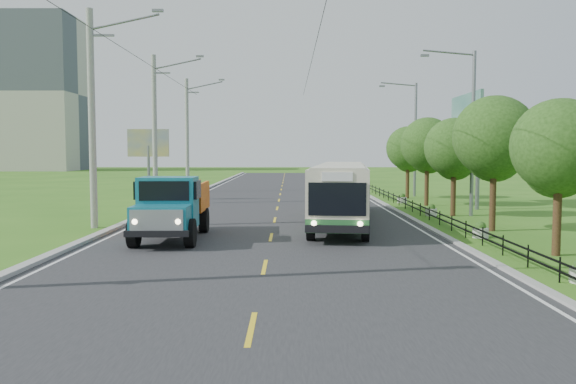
{
  "coord_description": "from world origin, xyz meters",
  "views": [
    {
      "loc": [
        0.75,
        -16.84,
        3.48
      ],
      "look_at": [
        0.7,
        5.72,
        1.9
      ],
      "focal_mm": 35.0,
      "sensor_mm": 36.0,
      "label": 1
    }
  ],
  "objects_px": {
    "tree_back": "(408,151)",
    "streetlight_mid": "(470,127)",
    "pole_mid": "(155,129)",
    "billboard_left": "(148,147)",
    "planter_near": "(480,231)",
    "bus": "(341,188)",
    "tree_fourth": "(454,151)",
    "tree_second": "(559,152)",
    "streetlight_far": "(413,135)",
    "planter_mid": "(431,211)",
    "pole_near": "(93,118)",
    "pole_far": "(188,135)",
    "planter_far": "(402,199)",
    "dump_truck": "(172,203)",
    "tree_fifth": "(428,147)",
    "billboard_right": "(466,124)",
    "tree_third": "(494,141)"
  },
  "relations": [
    {
      "from": "planter_mid",
      "to": "billboard_left",
      "type": "relative_size",
      "value": 0.13
    },
    {
      "from": "pole_near",
      "to": "pole_far",
      "type": "xyz_separation_m",
      "value": [
        0.0,
        24.0,
        0.0
      ]
    },
    {
      "from": "tree_second",
      "to": "streetlight_far",
      "type": "xyz_separation_m",
      "value": [
        0.79,
        25.86,
        1.38
      ]
    },
    {
      "from": "pole_mid",
      "to": "tree_back",
      "type": "relative_size",
      "value": 1.82
    },
    {
      "from": "billboard_left",
      "to": "tree_fourth",
      "type": "bearing_deg",
      "value": -26.99
    },
    {
      "from": "pole_far",
      "to": "planter_near",
      "type": "relative_size",
      "value": 14.93
    },
    {
      "from": "pole_mid",
      "to": "pole_far",
      "type": "bearing_deg",
      "value": 90.0
    },
    {
      "from": "tree_back",
      "to": "streetlight_far",
      "type": "height_order",
      "value": "streetlight_far"
    },
    {
      "from": "tree_third",
      "to": "dump_truck",
      "type": "height_order",
      "value": "tree_third"
    },
    {
      "from": "streetlight_far",
      "to": "billboard_right",
      "type": "distance_m",
      "value": 8.18
    },
    {
      "from": "tree_fifth",
      "to": "streetlight_mid",
      "type": "bearing_deg",
      "value": -82.71
    },
    {
      "from": "planter_mid",
      "to": "pole_near",
      "type": "bearing_deg",
      "value": -163.48
    },
    {
      "from": "pole_near",
      "to": "pole_mid",
      "type": "height_order",
      "value": "same"
    },
    {
      "from": "pole_near",
      "to": "planter_far",
      "type": "relative_size",
      "value": 14.93
    },
    {
      "from": "tree_back",
      "to": "streetlight_mid",
      "type": "height_order",
      "value": "streetlight_mid"
    },
    {
      "from": "pole_mid",
      "to": "planter_mid",
      "type": "bearing_deg",
      "value": -22.54
    },
    {
      "from": "tree_back",
      "to": "streetlight_mid",
      "type": "relative_size",
      "value": 0.61
    },
    {
      "from": "tree_fifth",
      "to": "billboard_left",
      "type": "relative_size",
      "value": 1.12
    },
    {
      "from": "pole_mid",
      "to": "billboard_left",
      "type": "height_order",
      "value": "pole_mid"
    },
    {
      "from": "pole_near",
      "to": "tree_second",
      "type": "xyz_separation_m",
      "value": [
        18.12,
        -6.86,
        -1.57
      ]
    },
    {
      "from": "streetlight_mid",
      "to": "dump_truck",
      "type": "xyz_separation_m",
      "value": [
        -14.6,
        -8.38,
        -3.46
      ]
    },
    {
      "from": "dump_truck",
      "to": "tree_third",
      "type": "bearing_deg",
      "value": 9.07
    },
    {
      "from": "tree_second",
      "to": "dump_truck",
      "type": "distance_m",
      "value": 14.4
    },
    {
      "from": "pole_mid",
      "to": "billboard_left",
      "type": "bearing_deg",
      "value": 112.42
    },
    {
      "from": "streetlight_far",
      "to": "planter_near",
      "type": "xyz_separation_m",
      "value": [
        -2.04,
        -22.0,
        -4.62
      ]
    },
    {
      "from": "streetlight_far",
      "to": "planter_far",
      "type": "bearing_deg",
      "value": -108.8
    },
    {
      "from": "streetlight_mid",
      "to": "tree_fifth",
      "type": "bearing_deg",
      "value": 97.29
    },
    {
      "from": "tree_second",
      "to": "dump_truck",
      "type": "xyz_separation_m",
      "value": [
        -13.82,
        3.48,
        -2.08
      ]
    },
    {
      "from": "tree_fifth",
      "to": "streetlight_far",
      "type": "height_order",
      "value": "streetlight_far"
    },
    {
      "from": "billboard_right",
      "to": "billboard_left",
      "type": "bearing_deg",
      "value": 169.6
    },
    {
      "from": "dump_truck",
      "to": "bus",
      "type": "bearing_deg",
      "value": 35.29
    },
    {
      "from": "planter_near",
      "to": "pole_near",
      "type": "bearing_deg",
      "value": 169.91
    },
    {
      "from": "planter_far",
      "to": "pole_far",
      "type": "bearing_deg",
      "value": 146.88
    },
    {
      "from": "planter_mid",
      "to": "planter_far",
      "type": "xyz_separation_m",
      "value": [
        0.0,
        8.0,
        0.0
      ]
    },
    {
      "from": "pole_mid",
      "to": "planter_near",
      "type": "distance_m",
      "value": 23.08
    },
    {
      "from": "streetlight_far",
      "to": "pole_far",
      "type": "bearing_deg",
      "value": 165.19
    },
    {
      "from": "planter_near",
      "to": "bus",
      "type": "distance_m",
      "value": 7.42
    },
    {
      "from": "streetlight_mid",
      "to": "billboard_right",
      "type": "distance_m",
      "value": 6.24
    },
    {
      "from": "planter_far",
      "to": "bus",
      "type": "distance_m",
      "value": 12.24
    },
    {
      "from": "streetlight_mid",
      "to": "planter_mid",
      "type": "distance_m",
      "value": 5.05
    },
    {
      "from": "pole_mid",
      "to": "tree_second",
      "type": "distance_m",
      "value": 26.2
    },
    {
      "from": "billboard_left",
      "to": "billboard_right",
      "type": "xyz_separation_m",
      "value": [
        21.8,
        -4.0,
        1.48
      ]
    },
    {
      "from": "planter_mid",
      "to": "planter_far",
      "type": "bearing_deg",
      "value": 90.0
    },
    {
      "from": "pole_far",
      "to": "tree_back",
      "type": "xyz_separation_m",
      "value": [
        18.12,
        -6.86,
        -1.44
      ]
    },
    {
      "from": "pole_near",
      "to": "tree_back",
      "type": "xyz_separation_m",
      "value": [
        18.12,
        17.14,
        -1.44
      ]
    },
    {
      "from": "tree_back",
      "to": "pole_near",
      "type": "bearing_deg",
      "value": -136.59
    },
    {
      "from": "tree_back",
      "to": "streetlight_mid",
      "type": "distance_m",
      "value": 12.23
    },
    {
      "from": "pole_near",
      "to": "tree_fourth",
      "type": "distance_m",
      "value": 18.89
    },
    {
      "from": "tree_second",
      "to": "bus",
      "type": "relative_size",
      "value": 0.36
    },
    {
      "from": "planter_far",
      "to": "billboard_left",
      "type": "bearing_deg",
      "value": 173.69
    }
  ]
}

